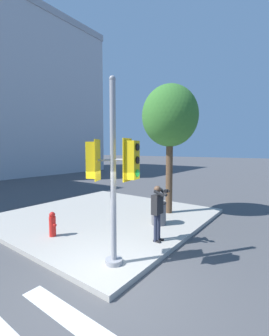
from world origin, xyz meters
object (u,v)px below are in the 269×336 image
street_tree (170,117)px  fire_hydrant (52,224)px  trash_bin (159,213)px  person_photographer (158,208)px  traffic_signal_pole (112,172)px

street_tree → fire_hydrant: bearing=159.4°
fire_hydrant → trash_bin: 3.85m
person_photographer → trash_bin: size_ratio=2.04×
person_photographer → street_tree: bearing=21.6°
street_tree → fire_hydrant: street_tree is taller
street_tree → trash_bin: (-1.66, -0.44, -3.88)m
street_tree → fire_hydrant: size_ratio=6.97×
traffic_signal_pole → street_tree: street_tree is taller
person_photographer → trash_bin: bearing=28.8°
traffic_signal_pole → person_photographer: bearing=-4.2°
traffic_signal_pole → street_tree: size_ratio=0.81×
traffic_signal_pole → trash_bin: size_ratio=5.39×
trash_bin → fire_hydrant: bearing=144.4°
person_photographer → fire_hydrant: (-1.75, 3.00, -0.66)m
fire_hydrant → trash_bin: bearing=-35.6°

